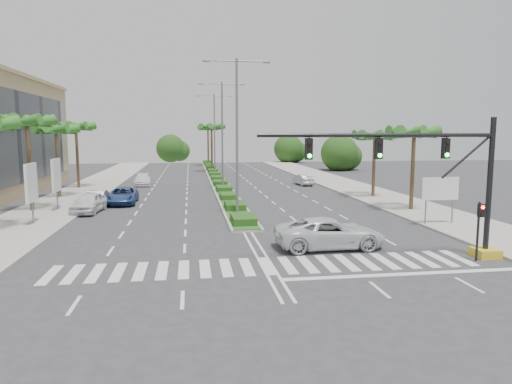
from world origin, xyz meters
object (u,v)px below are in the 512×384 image
at_px(car_parked_d, 143,180).
at_px(car_right, 303,180).
at_px(car_parked_c, 123,196).
at_px(car_crossing, 330,233).
at_px(car_parked_b, 96,199).
at_px(car_parked_a, 89,203).

bearing_deg(car_parked_d, car_right, -11.38).
bearing_deg(car_right, car_parked_c, 25.67).
bearing_deg(car_parked_c, car_parked_d, 87.57).
bearing_deg(car_crossing, car_right, -12.51).
bearing_deg(car_right, car_parked_b, 25.81).
bearing_deg(car_parked_c, car_crossing, -54.27).
relative_size(car_crossing, car_right, 1.49).
relative_size(car_parked_b, car_parked_c, 0.79).
xyz_separation_m(car_parked_b, car_right, (22.12, 13.99, -0.03)).
distance_m(car_parked_a, car_parked_b, 3.00).
distance_m(car_parked_a, car_crossing, 21.10).
bearing_deg(car_parked_b, car_crossing, -44.90).
relative_size(car_parked_a, car_parked_d, 1.00).
distance_m(car_parked_a, car_parked_c, 4.82).
xyz_separation_m(car_parked_b, car_parked_c, (2.05, 1.36, 0.05)).
distance_m(car_parked_c, car_crossing, 22.91).
relative_size(car_parked_d, car_right, 1.17).
xyz_separation_m(car_parked_a, car_right, (22.12, 16.99, -0.14)).
xyz_separation_m(car_parked_a, car_parked_c, (2.05, 4.36, -0.07)).
bearing_deg(car_right, car_parked_d, -13.83).
bearing_deg(car_parked_b, car_parked_c, 35.56).
relative_size(car_parked_c, car_right, 1.31).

